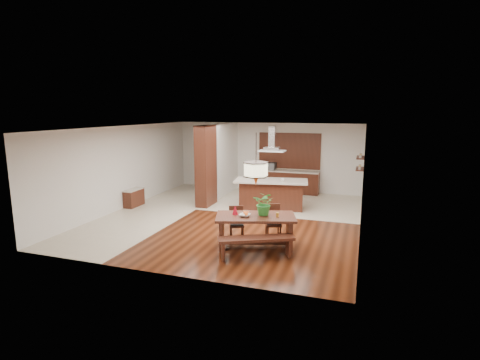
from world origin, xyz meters
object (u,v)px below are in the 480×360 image
(hallway_console, at_px, (134,198))
(microwave, at_px, (269,166))
(dining_chair_right, at_px, (273,222))
(dining_chair_left, at_px, (237,223))
(dining_table, at_px, (256,224))
(pendant_lantern, at_px, (256,159))
(dining_bench, at_px, (256,247))
(range_hood, at_px, (272,139))
(foliage_plant, at_px, (265,203))
(island_cup, at_px, (283,180))
(kitchen_island, at_px, (271,194))
(fruit_bowl, at_px, (245,215))

(hallway_console, distance_m, microwave, 5.71)
(dining_chair_right, bearing_deg, dining_chair_left, 175.08)
(dining_table, relative_size, pendant_lantern, 1.67)
(microwave, bearing_deg, dining_chair_left, -79.66)
(hallway_console, xyz_separation_m, dining_bench, (5.52, -3.20, -0.06))
(dining_table, distance_m, range_hood, 4.27)
(foliage_plant, xyz_separation_m, island_cup, (-0.30, 3.57, -0.04))
(hallway_console, distance_m, dining_bench, 6.38)
(dining_chair_left, distance_m, dining_chair_right, 0.99)
(dining_chair_right, relative_size, foliage_plant, 1.56)
(range_hood, bearing_deg, dining_chair_right, -75.23)
(dining_table, xyz_separation_m, foliage_plant, (0.20, 0.12, 0.52))
(kitchen_island, distance_m, island_cup, 0.70)
(dining_bench, bearing_deg, kitchen_island, 99.40)
(hallway_console, height_order, microwave, microwave)
(foliage_plant, bearing_deg, hallway_console, 156.37)
(fruit_bowl, bearing_deg, island_cup, 88.16)
(pendant_lantern, relative_size, kitchen_island, 0.49)
(dining_chair_right, distance_m, foliage_plant, 0.90)
(pendant_lantern, height_order, island_cup, pendant_lantern)
(dining_bench, height_order, foliage_plant, foliage_plant)
(microwave, bearing_deg, island_cup, -62.89)
(fruit_bowl, bearing_deg, hallway_console, 152.06)
(dining_bench, relative_size, dining_chair_right, 1.91)
(foliage_plant, bearing_deg, range_hood, 101.07)
(range_hood, bearing_deg, hallway_console, -164.99)
(dining_bench, height_order, fruit_bowl, fruit_bowl)
(dining_bench, distance_m, pendant_lantern, 2.12)
(hallway_console, distance_m, dining_table, 5.88)
(dining_bench, bearing_deg, island_cup, 94.27)
(dining_chair_left, bearing_deg, fruit_bowl, -78.38)
(dining_chair_right, relative_size, pendant_lantern, 0.72)
(fruit_bowl, bearing_deg, microwave, 99.04)
(island_cup, bearing_deg, fruit_bowl, -91.84)
(foliage_plant, bearing_deg, island_cup, 94.88)
(hallway_console, xyz_separation_m, kitchen_island, (4.78, 1.28, 0.22))
(dining_bench, relative_size, range_hood, 1.99)
(foliage_plant, relative_size, kitchen_island, 0.23)
(pendant_lantern, height_order, foliage_plant, pendant_lantern)
(dining_table, height_order, dining_chair_left, dining_chair_left)
(dining_bench, xyz_separation_m, dining_chair_right, (0.07, 1.40, 0.22))
(dining_chair_left, distance_m, microwave, 6.16)
(dining_bench, bearing_deg, hallway_console, 149.88)
(kitchen_island, xyz_separation_m, island_cup, (0.42, -0.11, 0.55))
(hallway_console, xyz_separation_m, dining_chair_left, (4.65, -2.10, 0.12))
(dining_bench, height_order, pendant_lantern, pendant_lantern)
(dining_table, xyz_separation_m, fruit_bowl, (-0.23, -0.17, 0.25))
(dining_chair_right, xyz_separation_m, pendant_lantern, (-0.29, -0.73, 1.78))
(fruit_bowl, xyz_separation_m, island_cup, (0.12, 3.85, 0.23))
(hallway_console, xyz_separation_m, dining_table, (5.30, -2.52, 0.29))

